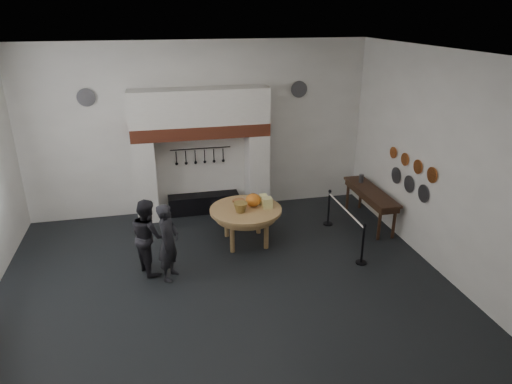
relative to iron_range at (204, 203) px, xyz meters
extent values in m
cube|color=black|center=(0.00, -3.72, -0.25)|extent=(9.00, 8.00, 0.02)
cube|color=silver|center=(0.00, -3.72, 4.25)|extent=(9.00, 8.00, 0.02)
cube|color=white|center=(0.00, 0.28, 2.00)|extent=(9.00, 0.02, 4.50)
cube|color=white|center=(0.00, -7.72, 2.00)|extent=(9.00, 0.02, 4.50)
cube|color=white|center=(4.50, -3.72, 2.00)|extent=(0.02, 8.00, 4.50)
cube|color=silver|center=(-1.48, -0.07, 0.82)|extent=(0.55, 0.70, 2.15)
cube|color=silver|center=(1.48, -0.07, 0.82)|extent=(0.55, 0.70, 2.15)
cube|color=#9E442B|center=(0.00, -0.07, 2.06)|extent=(3.50, 0.72, 0.32)
cube|color=silver|center=(0.00, -0.07, 2.67)|extent=(3.50, 0.70, 0.90)
cube|color=black|center=(0.00, 0.00, 0.00)|extent=(1.90, 0.45, 0.50)
cylinder|color=black|center=(0.00, 0.20, 1.50)|extent=(1.60, 0.02, 0.02)
cylinder|color=tan|center=(0.77, -1.97, 0.59)|extent=(2.00, 2.00, 0.07)
ellipsoid|color=orange|center=(0.97, -1.87, 0.78)|extent=(0.36, 0.36, 0.31)
cube|color=#DED985|center=(1.27, -2.02, 0.74)|extent=(0.22, 0.22, 0.24)
cube|color=#FFFB98|center=(1.25, -1.72, 0.72)|extent=(0.18, 0.18, 0.20)
cone|color=olive|center=(0.62, -2.12, 0.73)|extent=(0.38, 0.38, 0.22)
ellipsoid|color=#946134|center=(0.67, -1.62, 0.69)|extent=(0.31, 0.18, 0.13)
imported|color=black|center=(-1.07, -3.15, 0.57)|extent=(0.61, 0.71, 1.65)
imported|color=black|center=(-1.47, -2.75, 0.56)|extent=(0.86, 0.96, 1.62)
cube|color=#372114|center=(4.10, -1.63, 0.62)|extent=(0.55, 2.20, 0.06)
cylinder|color=#535358|center=(4.10, -1.03, 0.76)|extent=(0.12, 0.12, 0.22)
cylinder|color=#C6662D|center=(4.46, -3.52, 1.70)|extent=(0.03, 0.34, 0.34)
cylinder|color=#C6662D|center=(4.46, -2.97, 1.70)|extent=(0.03, 0.32, 0.32)
cylinder|color=#C6662D|center=(4.46, -2.42, 1.70)|extent=(0.03, 0.30, 0.30)
cylinder|color=#C6662D|center=(4.46, -1.87, 1.70)|extent=(0.03, 0.28, 0.28)
cylinder|color=#4C4C51|center=(4.46, -3.32, 1.20)|extent=(0.03, 0.40, 0.40)
cylinder|color=#4C4C51|center=(4.46, -2.72, 1.20)|extent=(0.03, 0.40, 0.40)
cylinder|color=#4C4C51|center=(4.46, -2.12, 1.20)|extent=(0.03, 0.40, 0.40)
cylinder|color=#4C4C51|center=(-2.70, 0.24, 2.95)|extent=(0.44, 0.03, 0.44)
cylinder|color=#4C4C51|center=(2.70, 0.24, 2.95)|extent=(0.44, 0.03, 0.44)
cylinder|color=black|center=(3.03, -3.50, 0.20)|extent=(0.05, 0.05, 0.90)
cylinder|color=black|center=(3.03, -1.50, 0.20)|extent=(0.05, 0.05, 0.90)
cylinder|color=white|center=(3.03, -2.50, 0.60)|extent=(0.04, 2.00, 0.04)
camera|label=1|loc=(-1.16, -11.48, 4.94)|focal=32.00mm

